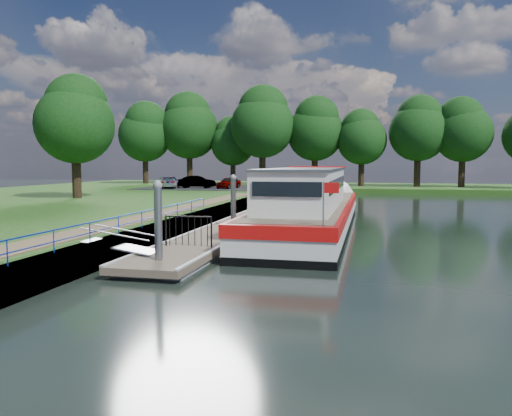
% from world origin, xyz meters
% --- Properties ---
extents(ground, '(160.00, 160.00, 0.00)m').
position_xyz_m(ground, '(0.00, 0.00, 0.00)').
color(ground, black).
rests_on(ground, ground).
extents(riverbank, '(32.00, 90.00, 0.78)m').
position_xyz_m(riverbank, '(-18.00, 15.00, 0.39)').
color(riverbank, '#204814').
rests_on(riverbank, ground).
extents(bank_edge, '(1.10, 90.00, 0.78)m').
position_xyz_m(bank_edge, '(-2.55, 15.00, 0.39)').
color(bank_edge, '#473D2D').
rests_on(bank_edge, ground).
extents(far_bank, '(60.00, 18.00, 0.60)m').
position_xyz_m(far_bank, '(12.00, 52.00, 0.30)').
color(far_bank, '#204814').
rests_on(far_bank, ground).
extents(footpath, '(1.60, 40.00, 0.05)m').
position_xyz_m(footpath, '(-4.40, 8.00, 0.80)').
color(footpath, brown).
rests_on(footpath, riverbank).
extents(carpark, '(14.00, 12.00, 0.06)m').
position_xyz_m(carpark, '(-11.00, 38.00, 0.81)').
color(carpark, black).
rests_on(carpark, riverbank).
extents(blue_fence, '(0.04, 18.04, 0.72)m').
position_xyz_m(blue_fence, '(-2.75, 3.00, 1.31)').
color(blue_fence, '#0C2DBF').
rests_on(blue_fence, riverbank).
extents(pontoon, '(2.50, 30.00, 0.56)m').
position_xyz_m(pontoon, '(0.00, 13.00, 0.18)').
color(pontoon, brown).
rests_on(pontoon, ground).
extents(mooring_piles, '(0.30, 27.30, 3.55)m').
position_xyz_m(mooring_piles, '(0.00, 13.00, 1.28)').
color(mooring_piles, gray).
rests_on(mooring_piles, ground).
extents(gangway, '(2.58, 1.00, 0.92)m').
position_xyz_m(gangway, '(-1.85, 0.50, 0.63)').
color(gangway, '#A5A8AD').
rests_on(gangway, ground).
extents(gate_panel, '(1.85, 0.05, 1.15)m').
position_xyz_m(gate_panel, '(-0.00, 2.20, 1.15)').
color(gate_panel, black).
rests_on(gate_panel, ground).
extents(barge, '(4.36, 21.15, 4.78)m').
position_xyz_m(barge, '(3.60, 11.29, 1.09)').
color(barge, black).
rests_on(barge, ground).
extents(horizon_trees, '(54.38, 10.03, 12.87)m').
position_xyz_m(horizon_trees, '(-1.61, 48.68, 7.95)').
color(horizon_trees, '#332316').
rests_on(horizon_trees, ground).
extents(bank_tree_a, '(6.12, 6.12, 9.72)m').
position_xyz_m(bank_tree_a, '(-15.99, 20.08, 7.02)').
color(bank_tree_a, '#332316').
rests_on(bank_tree_a, riverbank).
extents(car_a, '(2.19, 3.81, 1.22)m').
position_xyz_m(car_a, '(-8.16, 36.09, 1.44)').
color(car_a, '#999999').
rests_on(car_a, carpark).
extents(car_b, '(4.11, 1.74, 1.32)m').
position_xyz_m(car_b, '(-11.75, 36.16, 1.49)').
color(car_b, '#999999').
rests_on(car_b, carpark).
extents(car_c, '(2.87, 4.62, 1.25)m').
position_xyz_m(car_c, '(-14.48, 35.16, 1.46)').
color(car_c, '#999999').
rests_on(car_c, carpark).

